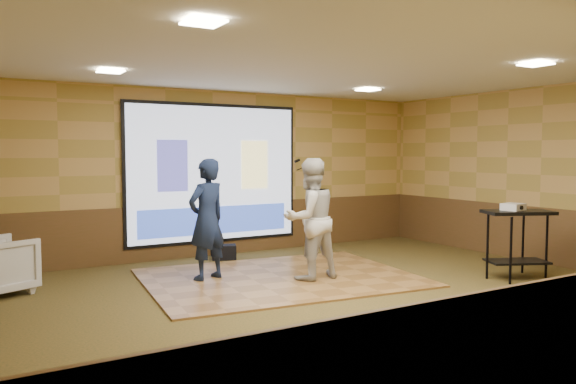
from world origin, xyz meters
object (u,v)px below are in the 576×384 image
player_right (310,219)px  projector_screen (215,175)px  av_table (518,230)px  duffel_bag (224,252)px  projector (513,207)px  dance_floor (280,278)px  mic_stand (316,223)px  player_left (207,219)px

player_right → projector_screen: bearing=-83.7°
player_right → av_table: bearing=150.0°
av_table → duffel_bag: (-3.16, 3.59, -0.59)m
projector → player_right: bearing=142.2°
dance_floor → mic_stand: mic_stand is taller
projector_screen → duffel_bag: (-0.03, -0.46, -1.35)m
player_left → projector: 4.54m
player_left → mic_stand: bearing=-170.3°
dance_floor → projector: 3.63m
av_table → duffel_bag: size_ratio=2.46×
av_table → projector: size_ratio=3.27×
player_left → duffel_bag: size_ratio=4.26×
av_table → player_left: bearing=151.5°
projector_screen → av_table: 5.17m
player_left → av_table: (4.05, -2.19, -0.19)m
av_table → projector: 0.35m
player_left → projector: player_left is taller
mic_stand → duffel_bag: 2.13m
av_table → mic_stand: 3.98m
player_left → player_right: size_ratio=1.00×
player_right → mic_stand: (1.67, 2.38, -0.42)m
mic_stand → player_right: bearing=-103.2°
av_table → mic_stand: size_ratio=0.58×
player_right → av_table: (2.74, -1.45, -0.19)m
dance_floor → player_right: 1.01m
player_left → player_right: 1.50m
dance_floor → player_left: 1.39m
dance_floor → player_right: bearing=-46.0°
player_left → player_right: player_right is taller
player_left → duffel_bag: player_left is taller
projector → mic_stand: mic_stand is taller
duffel_bag → av_table: bearing=-48.6°
dance_floor → player_left: (-0.99, 0.42, 0.90)m
player_right → mic_stand: size_ratio=1.00×
av_table → projector: (-0.05, 0.05, 0.35)m
player_right → av_table: 3.11m
projector_screen → player_right: (0.38, -2.60, -0.56)m
player_left → mic_stand: player_left is taller
player_right → projector: 3.04m
dance_floor → duffel_bag: duffel_bag is taller
dance_floor → projector: size_ratio=12.50×
dance_floor → player_left: size_ratio=2.21×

